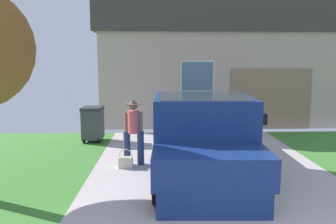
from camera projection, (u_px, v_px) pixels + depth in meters
name	position (u px, v px, depth m)	size (l,w,h in m)	color
pickup_truck	(201.00, 138.00, 6.97)	(2.12, 5.33, 1.70)	navy
person_with_hat	(134.00, 130.00, 7.53)	(0.48, 0.44, 1.54)	navy
handbag	(126.00, 162.00, 7.39)	(0.32, 0.17, 0.44)	beige
house_with_garage	(217.00, 65.00, 14.14)	(9.77, 5.63, 4.55)	#C4AB98
wheeled_trash_bin	(93.00, 123.00, 9.85)	(0.60, 0.72, 1.06)	#424247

